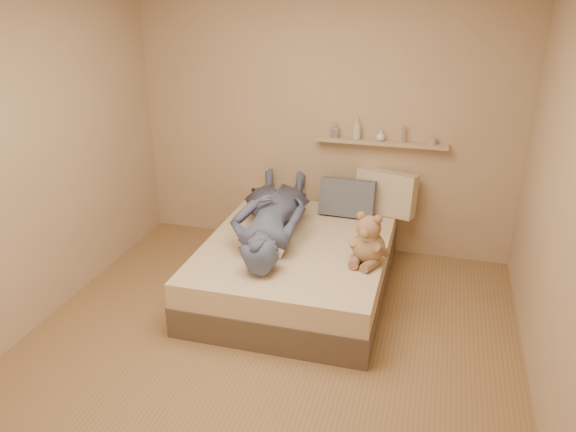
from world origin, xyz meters
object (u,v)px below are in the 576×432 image
(pillow_grey, at_px, (347,198))
(person, at_px, (272,213))
(teddy_bear, at_px, (368,243))
(wall_shelf, at_px, (381,143))
(pillow_cream, at_px, (386,193))
(game_console, at_px, (273,251))
(bed, at_px, (297,266))
(dark_plush, at_px, (258,204))

(pillow_grey, height_order, person, person)
(teddy_bear, bearing_deg, wall_shelf, 93.38)
(teddy_bear, xyz_separation_m, pillow_cream, (0.02, 1.04, 0.03))
(game_console, distance_m, pillow_grey, 1.25)
(pillow_cream, distance_m, wall_shelf, 0.46)
(game_console, bearing_deg, pillow_grey, 73.42)
(pillow_grey, bearing_deg, game_console, -106.58)
(bed, xyz_separation_m, wall_shelf, (0.55, 0.91, 0.88))
(teddy_bear, distance_m, person, 0.92)
(bed, distance_m, teddy_bear, 0.76)
(bed, height_order, pillow_grey, pillow_grey)
(dark_plush, height_order, wall_shelf, wall_shelf)
(pillow_grey, height_order, wall_shelf, wall_shelf)
(wall_shelf, bearing_deg, pillow_cream, -43.41)
(pillow_grey, bearing_deg, wall_shelf, 41.12)
(teddy_bear, bearing_deg, pillow_grey, 109.33)
(person, bearing_deg, wall_shelf, -143.06)
(bed, xyz_separation_m, pillow_grey, (0.30, 0.69, 0.40))
(bed, relative_size, teddy_bear, 4.53)
(wall_shelf, bearing_deg, person, -134.28)
(teddy_bear, xyz_separation_m, pillow_grey, (-0.32, 0.90, -0.00))
(bed, xyz_separation_m, pillow_cream, (0.63, 0.83, 0.43))
(bed, relative_size, game_console, 10.58)
(bed, height_order, game_console, game_console)
(teddy_bear, height_order, wall_shelf, wall_shelf)
(game_console, relative_size, teddy_bear, 0.43)
(pillow_grey, bearing_deg, bed, -113.44)
(pillow_cream, bearing_deg, game_console, -117.34)
(teddy_bear, relative_size, pillow_cream, 0.76)
(wall_shelf, bearing_deg, game_console, -113.23)
(teddy_bear, height_order, pillow_cream, teddy_bear)
(wall_shelf, bearing_deg, pillow_grey, -138.88)
(game_console, distance_m, teddy_bear, 0.73)
(teddy_bear, distance_m, pillow_grey, 0.96)
(pillow_grey, distance_m, wall_shelf, 0.58)
(pillow_cream, relative_size, person, 0.33)
(person, bearing_deg, teddy_bear, 151.71)
(person, bearing_deg, game_console, 98.95)
(dark_plush, xyz_separation_m, wall_shelf, (1.04, 0.46, 0.53))
(pillow_cream, bearing_deg, teddy_bear, -90.95)
(pillow_cream, height_order, pillow_grey, pillow_cream)
(dark_plush, bearing_deg, pillow_grey, 16.95)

